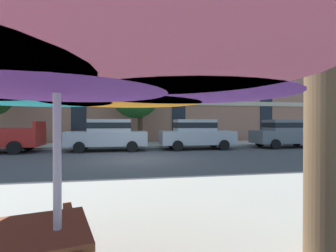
{
  "coord_description": "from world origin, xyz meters",
  "views": [
    {
      "loc": [
        -0.64,
        -11.0,
        1.56
      ],
      "look_at": [
        1.93,
        3.2,
        1.4
      ],
      "focal_mm": 27.22,
      "sensor_mm": 36.0,
      "label": 1
    }
  ],
  "objects_px": {
    "patio_umbrella": "(57,65)",
    "sedan_silver_midblock": "(196,133)",
    "street_tree_middle": "(138,89)",
    "sedan_gray": "(286,133)",
    "sedan_silver": "(108,134)"
  },
  "relations": [
    {
      "from": "patio_umbrella",
      "to": "sedan_silver_midblock",
      "type": "bearing_deg",
      "value": 69.18
    },
    {
      "from": "street_tree_middle",
      "to": "patio_umbrella",
      "type": "relative_size",
      "value": 1.5
    },
    {
      "from": "sedan_silver_midblock",
      "to": "street_tree_middle",
      "type": "bearing_deg",
      "value": 136.77
    },
    {
      "from": "sedan_gray",
      "to": "sedan_silver",
      "type": "bearing_deg",
      "value": 180.0
    },
    {
      "from": "patio_umbrella",
      "to": "sedan_silver",
      "type": "bearing_deg",
      "value": 91.41
    },
    {
      "from": "street_tree_middle",
      "to": "sedan_silver_midblock",
      "type": "bearing_deg",
      "value": -43.23
    },
    {
      "from": "sedan_silver_midblock",
      "to": "patio_umbrella",
      "type": "height_order",
      "value": "patio_umbrella"
    },
    {
      "from": "sedan_silver",
      "to": "sedan_gray",
      "type": "height_order",
      "value": "same"
    },
    {
      "from": "sedan_silver_midblock",
      "to": "patio_umbrella",
      "type": "distance_m",
      "value": 13.63
    },
    {
      "from": "sedan_silver",
      "to": "patio_umbrella",
      "type": "distance_m",
      "value": 12.75
    },
    {
      "from": "sedan_silver_midblock",
      "to": "sedan_gray",
      "type": "distance_m",
      "value": 5.99
    },
    {
      "from": "sedan_gray",
      "to": "patio_umbrella",
      "type": "xyz_separation_m",
      "value": [
        -10.82,
        -12.7,
        1.04
      ]
    },
    {
      "from": "sedan_silver_midblock",
      "to": "patio_umbrella",
      "type": "relative_size",
      "value": 1.19
    },
    {
      "from": "sedan_silver",
      "to": "street_tree_middle",
      "type": "relative_size",
      "value": 0.8
    },
    {
      "from": "sedan_silver",
      "to": "sedan_gray",
      "type": "xyz_separation_m",
      "value": [
        11.13,
        0.0,
        0.0
      ]
    }
  ]
}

